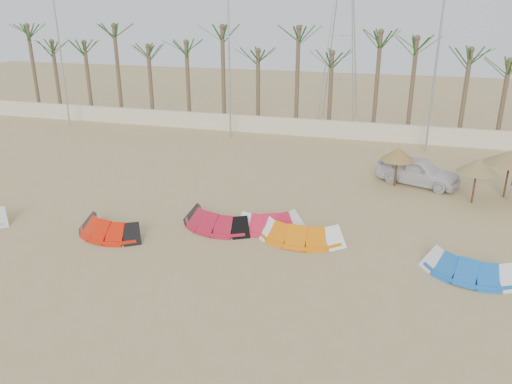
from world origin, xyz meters
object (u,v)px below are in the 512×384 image
(kite_red_mid, at_px, (217,217))
(kite_orange, at_px, (301,229))
(parasol_mid, at_px, (477,166))
(kite_red_left, at_px, (112,225))
(kite_red_right, at_px, (272,219))
(car, at_px, (418,171))
(parasol_left, at_px, (398,154))
(kite_blue, at_px, (468,263))
(parasol_right, at_px, (511,157))

(kite_red_mid, distance_m, kite_orange, 3.87)
(kite_red_mid, relative_size, parasol_mid, 1.61)
(kite_red_left, relative_size, kite_orange, 0.92)
(kite_red_right, relative_size, parasol_mid, 1.49)
(parasol_mid, bearing_deg, car, 141.05)
(kite_red_left, xyz_separation_m, kite_orange, (7.99, 1.86, 0.00))
(parasol_left, xyz_separation_m, parasol_mid, (3.81, -1.46, 0.11))
(parasol_left, relative_size, parasol_mid, 0.95)
(car, bearing_deg, kite_blue, -150.20)
(kite_red_right, xyz_separation_m, parasol_right, (10.66, 6.92, 1.76))
(kite_orange, xyz_separation_m, kite_blue, (6.56, -1.26, -0.00))
(kite_red_left, xyz_separation_m, parasol_left, (11.71, 9.67, 1.41))
(kite_red_mid, distance_m, parasol_mid, 13.05)
(kite_red_right, distance_m, parasol_left, 8.92)
(kite_red_left, xyz_separation_m, kite_red_mid, (4.12, 2.04, 0.00))
(parasol_mid, height_order, parasol_right, parasol_right)
(car, bearing_deg, kite_red_right, 161.03)
(kite_red_left, relative_size, parasol_mid, 1.49)
(kite_red_right, relative_size, parasol_right, 1.35)
(kite_red_mid, distance_m, parasol_right, 15.14)
(kite_red_right, distance_m, car, 10.06)
(car, bearing_deg, kite_red_left, 148.91)
(kite_blue, relative_size, parasol_right, 1.42)
(kite_red_left, bearing_deg, parasol_mid, 27.89)
(parasol_right, relative_size, car, 0.57)
(kite_blue, bearing_deg, car, 99.65)
(kite_orange, bearing_deg, kite_red_mid, 177.24)
(kite_orange, distance_m, kite_blue, 6.68)
(kite_red_left, relative_size, kite_blue, 0.95)
(kite_orange, xyz_separation_m, parasol_mid, (7.54, 6.36, 1.52))
(kite_red_left, distance_m, kite_red_mid, 4.60)
(kite_blue, bearing_deg, kite_orange, 169.16)
(kite_red_left, bearing_deg, parasol_left, 39.56)
(kite_orange, height_order, parasol_right, parasol_right)
(kite_red_mid, height_order, parasol_left, parasol_left)
(parasol_mid, bearing_deg, kite_red_right, -147.72)
(parasol_mid, bearing_deg, kite_red_left, -152.11)
(parasol_mid, relative_size, parasol_right, 0.91)
(parasol_mid, bearing_deg, kite_orange, -139.84)
(kite_red_left, relative_size, kite_red_mid, 0.92)
(kite_red_mid, bearing_deg, kite_blue, -7.88)
(kite_blue, height_order, car, car)
(kite_blue, bearing_deg, kite_red_left, -177.63)
(kite_red_left, height_order, kite_blue, same)
(parasol_left, bearing_deg, parasol_mid, -20.96)
(kite_orange, xyz_separation_m, parasol_left, (3.73, 7.82, 1.41))
(parasol_left, bearing_deg, kite_red_mid, -134.84)
(car, bearing_deg, parasol_right, -81.36)
(kite_red_mid, relative_size, car, 0.82)
(kite_red_mid, relative_size, kite_orange, 0.99)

